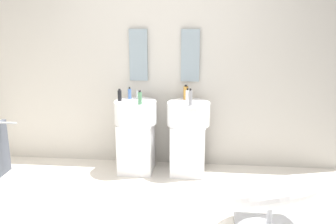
# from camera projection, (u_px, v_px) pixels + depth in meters

# --- Properties ---
(rear_partition) EXTENTS (4.80, 0.10, 2.60)m
(rear_partition) POSITION_uv_depth(u_px,v_px,m) (165.00, 61.00, 4.49)
(rear_partition) COLOR beige
(rear_partition) RESTS_ON ground_plane
(pedestal_sink_left) EXTENTS (0.50, 0.50, 0.97)m
(pedestal_sink_left) POSITION_uv_depth(u_px,v_px,m) (136.00, 133.00, 4.40)
(pedestal_sink_left) COLOR white
(pedestal_sink_left) RESTS_ON ground_plane
(pedestal_sink_right) EXTENTS (0.50, 0.50, 0.97)m
(pedestal_sink_right) POSITION_uv_depth(u_px,v_px,m) (188.00, 135.00, 4.33)
(pedestal_sink_right) COLOR white
(pedestal_sink_right) RESTS_ON ground_plane
(vanity_mirror_left) EXTENTS (0.22, 0.03, 0.62)m
(vanity_mirror_left) POSITION_uv_depth(u_px,v_px,m) (138.00, 55.00, 4.43)
(vanity_mirror_left) COLOR #8C9EA8
(vanity_mirror_right) EXTENTS (0.22, 0.03, 0.62)m
(vanity_mirror_right) POSITION_uv_depth(u_px,v_px,m) (190.00, 56.00, 4.37)
(vanity_mirror_right) COLOR #8C9EA8
(lounge_chair) EXTENTS (1.09, 1.09, 0.65)m
(lounge_chair) POSITION_uv_depth(u_px,v_px,m) (271.00, 198.00, 3.11)
(lounge_chair) COLOR #B7BABF
(lounge_chair) RESTS_ON ground_plane
(soap_bottle_blue) EXTENTS (0.04, 0.04, 0.14)m
(soap_bottle_blue) POSITION_uv_depth(u_px,v_px,m) (130.00, 93.00, 4.41)
(soap_bottle_blue) COLOR #4C72B7
(soap_bottle_blue) RESTS_ON pedestal_sink_left
(soap_bottle_grey) EXTENTS (0.04, 0.04, 0.19)m
(soap_bottle_grey) POSITION_uv_depth(u_px,v_px,m) (190.00, 98.00, 4.06)
(soap_bottle_grey) COLOR #99999E
(soap_bottle_grey) RESTS_ON pedestal_sink_right
(soap_bottle_black) EXTENTS (0.05, 0.05, 0.14)m
(soap_bottle_black) POSITION_uv_depth(u_px,v_px,m) (120.00, 95.00, 4.30)
(soap_bottle_black) COLOR black
(soap_bottle_black) RESTS_ON pedestal_sink_left
(soap_bottle_white) EXTENTS (0.05, 0.05, 0.14)m
(soap_bottle_white) POSITION_uv_depth(u_px,v_px,m) (187.00, 95.00, 4.36)
(soap_bottle_white) COLOR white
(soap_bottle_white) RESTS_ON pedestal_sink_right
(soap_bottle_green) EXTENTS (0.05, 0.05, 0.16)m
(soap_bottle_green) POSITION_uv_depth(u_px,v_px,m) (140.00, 98.00, 4.13)
(soap_bottle_green) COLOR #59996B
(soap_bottle_green) RESTS_ON pedestal_sink_left
(soap_bottle_amber) EXTENTS (0.06, 0.06, 0.18)m
(soap_bottle_amber) POSITION_uv_depth(u_px,v_px,m) (186.00, 93.00, 4.38)
(soap_bottle_amber) COLOR #C68C38
(soap_bottle_amber) RESTS_ON pedestal_sink_right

